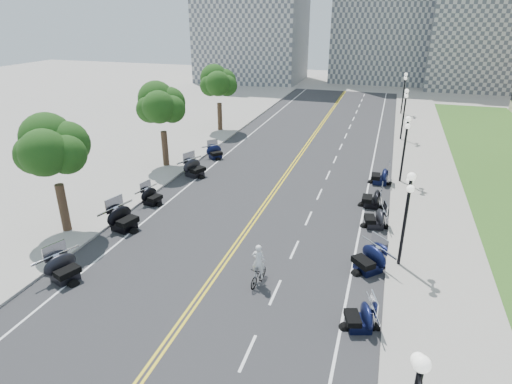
% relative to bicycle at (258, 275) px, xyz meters
% --- Properties ---
extents(ground, '(160.00, 160.00, 0.00)m').
position_rel_bicycle_xyz_m(ground, '(-2.25, -0.43, -0.49)').
color(ground, gray).
extents(road, '(16.00, 90.00, 0.01)m').
position_rel_bicycle_xyz_m(road, '(-2.25, 9.57, -0.49)').
color(road, '#333335').
rests_on(road, ground).
extents(centerline_yellow_a, '(0.12, 90.00, 0.00)m').
position_rel_bicycle_xyz_m(centerline_yellow_a, '(-2.37, 9.57, -0.48)').
color(centerline_yellow_a, yellow).
rests_on(centerline_yellow_a, road).
extents(centerline_yellow_b, '(0.12, 90.00, 0.00)m').
position_rel_bicycle_xyz_m(centerline_yellow_b, '(-2.13, 9.57, -0.48)').
color(centerline_yellow_b, yellow).
rests_on(centerline_yellow_b, road).
extents(edge_line_north, '(0.12, 90.00, 0.00)m').
position_rel_bicycle_xyz_m(edge_line_north, '(4.15, 9.57, -0.48)').
color(edge_line_north, white).
rests_on(edge_line_north, road).
extents(edge_line_south, '(0.12, 90.00, 0.00)m').
position_rel_bicycle_xyz_m(edge_line_south, '(-8.65, 9.57, -0.48)').
color(edge_line_south, white).
rests_on(edge_line_south, road).
extents(lane_dash_5, '(0.12, 2.00, 0.00)m').
position_rel_bicycle_xyz_m(lane_dash_5, '(0.95, -4.43, -0.48)').
color(lane_dash_5, white).
rests_on(lane_dash_5, road).
extents(lane_dash_6, '(0.12, 2.00, 0.00)m').
position_rel_bicycle_xyz_m(lane_dash_6, '(0.95, -0.43, -0.48)').
color(lane_dash_6, white).
rests_on(lane_dash_6, road).
extents(lane_dash_7, '(0.12, 2.00, 0.00)m').
position_rel_bicycle_xyz_m(lane_dash_7, '(0.95, 3.57, -0.48)').
color(lane_dash_7, white).
rests_on(lane_dash_7, road).
extents(lane_dash_8, '(0.12, 2.00, 0.00)m').
position_rel_bicycle_xyz_m(lane_dash_8, '(0.95, 7.57, -0.48)').
color(lane_dash_8, white).
rests_on(lane_dash_8, road).
extents(lane_dash_9, '(0.12, 2.00, 0.00)m').
position_rel_bicycle_xyz_m(lane_dash_9, '(0.95, 11.57, -0.48)').
color(lane_dash_9, white).
rests_on(lane_dash_9, road).
extents(lane_dash_10, '(0.12, 2.00, 0.00)m').
position_rel_bicycle_xyz_m(lane_dash_10, '(0.95, 15.57, -0.48)').
color(lane_dash_10, white).
rests_on(lane_dash_10, road).
extents(lane_dash_11, '(0.12, 2.00, 0.00)m').
position_rel_bicycle_xyz_m(lane_dash_11, '(0.95, 19.57, -0.48)').
color(lane_dash_11, white).
rests_on(lane_dash_11, road).
extents(lane_dash_12, '(0.12, 2.00, 0.00)m').
position_rel_bicycle_xyz_m(lane_dash_12, '(0.95, 23.57, -0.48)').
color(lane_dash_12, white).
rests_on(lane_dash_12, road).
extents(lane_dash_13, '(0.12, 2.00, 0.00)m').
position_rel_bicycle_xyz_m(lane_dash_13, '(0.95, 27.57, -0.48)').
color(lane_dash_13, white).
rests_on(lane_dash_13, road).
extents(lane_dash_14, '(0.12, 2.00, 0.00)m').
position_rel_bicycle_xyz_m(lane_dash_14, '(0.95, 31.57, -0.48)').
color(lane_dash_14, white).
rests_on(lane_dash_14, road).
extents(lane_dash_15, '(0.12, 2.00, 0.00)m').
position_rel_bicycle_xyz_m(lane_dash_15, '(0.95, 35.57, -0.48)').
color(lane_dash_15, white).
rests_on(lane_dash_15, road).
extents(lane_dash_16, '(0.12, 2.00, 0.00)m').
position_rel_bicycle_xyz_m(lane_dash_16, '(0.95, 39.57, -0.48)').
color(lane_dash_16, white).
rests_on(lane_dash_16, road).
extents(lane_dash_17, '(0.12, 2.00, 0.00)m').
position_rel_bicycle_xyz_m(lane_dash_17, '(0.95, 43.57, -0.48)').
color(lane_dash_17, white).
rests_on(lane_dash_17, road).
extents(lane_dash_18, '(0.12, 2.00, 0.00)m').
position_rel_bicycle_xyz_m(lane_dash_18, '(0.95, 47.57, -0.48)').
color(lane_dash_18, white).
rests_on(lane_dash_18, road).
extents(lane_dash_19, '(0.12, 2.00, 0.00)m').
position_rel_bicycle_xyz_m(lane_dash_19, '(0.95, 51.57, -0.48)').
color(lane_dash_19, white).
rests_on(lane_dash_19, road).
extents(sidewalk_north, '(5.00, 90.00, 0.15)m').
position_rel_bicycle_xyz_m(sidewalk_north, '(8.25, 9.57, -0.42)').
color(sidewalk_north, '#9E9991').
rests_on(sidewalk_north, ground).
extents(sidewalk_south, '(5.00, 90.00, 0.15)m').
position_rel_bicycle_xyz_m(sidewalk_south, '(-12.75, 9.57, -0.42)').
color(sidewalk_south, '#9E9991').
rests_on(sidewalk_south, ground).
extents(distant_block_a, '(18.00, 14.00, 26.00)m').
position_rel_bicycle_xyz_m(distant_block_a, '(-20.25, 61.57, 12.51)').
color(distant_block_a, gray).
rests_on(distant_block_a, ground).
extents(distant_block_c, '(20.00, 14.00, 22.00)m').
position_rel_bicycle_xyz_m(distant_block_c, '(19.75, 64.57, 10.51)').
color(distant_block_c, gray).
rests_on(distant_block_c, ground).
extents(street_lamp_2, '(0.50, 1.20, 4.90)m').
position_rel_bicycle_xyz_m(street_lamp_2, '(6.35, 3.57, 2.11)').
color(street_lamp_2, black).
rests_on(street_lamp_2, sidewalk_north).
extents(street_lamp_3, '(0.50, 1.20, 4.90)m').
position_rel_bicycle_xyz_m(street_lamp_3, '(6.35, 15.57, 2.11)').
color(street_lamp_3, black).
rests_on(street_lamp_3, sidewalk_north).
extents(street_lamp_4, '(0.50, 1.20, 4.90)m').
position_rel_bicycle_xyz_m(street_lamp_4, '(6.35, 27.57, 2.11)').
color(street_lamp_4, black).
rests_on(street_lamp_4, sidewalk_north).
extents(street_lamp_5, '(0.50, 1.20, 4.90)m').
position_rel_bicycle_xyz_m(street_lamp_5, '(6.35, 39.57, 2.11)').
color(street_lamp_5, black).
rests_on(street_lamp_5, sidewalk_north).
extents(tree_2, '(4.80, 4.80, 9.20)m').
position_rel_bicycle_xyz_m(tree_2, '(-12.25, 1.57, 4.26)').
color(tree_2, '#235619').
rests_on(tree_2, sidewalk_south).
extents(tree_3, '(4.80, 4.80, 9.20)m').
position_rel_bicycle_xyz_m(tree_3, '(-12.25, 13.57, 4.26)').
color(tree_3, '#235619').
rests_on(tree_3, sidewalk_south).
extents(tree_4, '(4.80, 4.80, 9.20)m').
position_rel_bicycle_xyz_m(tree_4, '(-12.25, 25.57, 4.26)').
color(tree_4, '#235619').
rests_on(tree_4, sidewalk_south).
extents(motorcycle_n_5, '(2.25, 2.25, 1.26)m').
position_rel_bicycle_xyz_m(motorcycle_n_5, '(4.84, -1.73, 0.14)').
color(motorcycle_n_5, black).
rests_on(motorcycle_n_5, road).
extents(motorcycle_n_6, '(2.97, 2.97, 1.47)m').
position_rel_bicycle_xyz_m(motorcycle_n_6, '(4.89, 2.69, 0.24)').
color(motorcycle_n_6, black).
rests_on(motorcycle_n_6, road).
extents(motorcycle_n_7, '(2.22, 2.22, 1.31)m').
position_rel_bicycle_xyz_m(motorcycle_n_7, '(4.93, 7.62, 0.16)').
color(motorcycle_n_7, black).
rests_on(motorcycle_n_7, road).
extents(motorcycle_n_8, '(1.96, 1.96, 1.37)m').
position_rel_bicycle_xyz_m(motorcycle_n_8, '(4.57, 10.54, 0.19)').
color(motorcycle_n_8, black).
rests_on(motorcycle_n_8, road).
extents(motorcycle_n_9, '(2.00, 2.00, 1.38)m').
position_rel_bicycle_xyz_m(motorcycle_n_9, '(4.91, 14.95, 0.20)').
color(motorcycle_n_9, black).
rests_on(motorcycle_n_9, road).
extents(motorcycle_s_5, '(2.65, 2.65, 1.44)m').
position_rel_bicycle_xyz_m(motorcycle_s_5, '(-9.00, -2.50, 0.23)').
color(motorcycle_s_5, black).
rests_on(motorcycle_s_5, road).
extents(motorcycle_s_6, '(2.73, 2.73, 1.56)m').
position_rel_bicycle_xyz_m(motorcycle_s_6, '(-9.23, 2.85, 0.29)').
color(motorcycle_s_6, black).
rests_on(motorcycle_s_6, road).
extents(motorcycle_s_7, '(2.12, 2.12, 1.24)m').
position_rel_bicycle_xyz_m(motorcycle_s_7, '(-9.51, 6.56, 0.13)').
color(motorcycle_s_7, black).
rests_on(motorcycle_s_7, road).
extents(motorcycle_s_8, '(2.81, 2.81, 1.51)m').
position_rel_bicycle_xyz_m(motorcycle_s_8, '(-9.01, 12.22, 0.26)').
color(motorcycle_s_8, black).
rests_on(motorcycle_s_8, road).
extents(motorcycle_s_9, '(2.55, 2.55, 1.26)m').
position_rel_bicycle_xyz_m(motorcycle_s_9, '(-9.19, 16.81, 0.14)').
color(motorcycle_s_9, black).
rests_on(motorcycle_s_9, road).
extents(bicycle, '(0.69, 1.69, 0.98)m').
position_rel_bicycle_xyz_m(bicycle, '(0.00, 0.00, 0.00)').
color(bicycle, '#A51414').
rests_on(bicycle, road).
extents(cyclist_rider, '(0.64, 0.42, 1.76)m').
position_rel_bicycle_xyz_m(cyclist_rider, '(0.00, 0.00, 1.37)').
color(cyclist_rider, white).
rests_on(cyclist_rider, bicycle).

